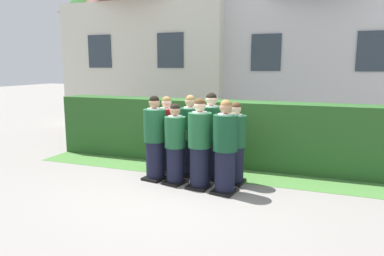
{
  "coord_description": "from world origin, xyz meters",
  "views": [
    {
      "loc": [
        2.37,
        -6.06,
        2.23
      ],
      "look_at": [
        0.0,
        0.28,
        1.05
      ],
      "focal_mm": 33.59,
      "sensor_mm": 36.0,
      "label": 1
    }
  ],
  "objects_px": {
    "student_front_row_2": "(200,146)",
    "student_rear_row_3": "(235,145)",
    "student_front_row_0": "(155,140)",
    "student_front_row_3": "(225,149)",
    "student_in_red_blazer": "(167,136)",
    "student_rear_row_1": "(190,138)",
    "student_front_row_1": "(175,146)",
    "student_rear_row_2": "(211,138)"
  },
  "relations": [
    {
      "from": "student_front_row_2",
      "to": "student_rear_row_2",
      "type": "relative_size",
      "value": 0.96
    },
    {
      "from": "student_in_red_blazer",
      "to": "student_front_row_2",
      "type": "bearing_deg",
      "value": -35.87
    },
    {
      "from": "student_rear_row_2",
      "to": "student_rear_row_3",
      "type": "distance_m",
      "value": 0.52
    },
    {
      "from": "student_rear_row_2",
      "to": "student_rear_row_3",
      "type": "relative_size",
      "value": 1.1
    },
    {
      "from": "student_rear_row_1",
      "to": "student_front_row_0",
      "type": "bearing_deg",
      "value": -139.31
    },
    {
      "from": "student_front_row_1",
      "to": "student_rear_row_3",
      "type": "distance_m",
      "value": 1.13
    },
    {
      "from": "student_front_row_2",
      "to": "student_front_row_3",
      "type": "height_order",
      "value": "same"
    },
    {
      "from": "student_front_row_2",
      "to": "student_rear_row_3",
      "type": "distance_m",
      "value": 0.71
    },
    {
      "from": "student_front_row_0",
      "to": "student_rear_row_2",
      "type": "xyz_separation_m",
      "value": [
        1.03,
        0.39,
        0.03
      ]
    },
    {
      "from": "student_front_row_0",
      "to": "student_rear_row_2",
      "type": "distance_m",
      "value": 1.1
    },
    {
      "from": "student_front_row_0",
      "to": "student_front_row_2",
      "type": "distance_m",
      "value": 1.0
    },
    {
      "from": "student_rear_row_1",
      "to": "student_rear_row_2",
      "type": "xyz_separation_m",
      "value": [
        0.47,
        -0.09,
        0.03
      ]
    },
    {
      "from": "student_front_row_2",
      "to": "student_in_red_blazer",
      "type": "height_order",
      "value": "student_front_row_2"
    },
    {
      "from": "student_front_row_0",
      "to": "student_front_row_1",
      "type": "relative_size",
      "value": 1.08
    },
    {
      "from": "student_front_row_0",
      "to": "student_rear_row_1",
      "type": "relative_size",
      "value": 1.0
    },
    {
      "from": "student_rear_row_1",
      "to": "student_rear_row_3",
      "type": "xyz_separation_m",
      "value": [
        0.97,
        -0.18,
        -0.04
      ]
    },
    {
      "from": "student_front_row_0",
      "to": "student_front_row_1",
      "type": "xyz_separation_m",
      "value": [
        0.47,
        -0.09,
        -0.06
      ]
    },
    {
      "from": "student_front_row_0",
      "to": "student_in_red_blazer",
      "type": "relative_size",
      "value": 1.03
    },
    {
      "from": "student_front_row_0",
      "to": "student_rear_row_3",
      "type": "relative_size",
      "value": 1.06
    },
    {
      "from": "student_front_row_0",
      "to": "student_in_red_blazer",
      "type": "distance_m",
      "value": 0.55
    },
    {
      "from": "student_front_row_1",
      "to": "student_front_row_2",
      "type": "distance_m",
      "value": 0.52
    },
    {
      "from": "student_front_row_0",
      "to": "student_rear_row_1",
      "type": "height_order",
      "value": "student_front_row_0"
    },
    {
      "from": "student_rear_row_1",
      "to": "student_rear_row_3",
      "type": "relative_size",
      "value": 1.06
    },
    {
      "from": "student_front_row_1",
      "to": "student_rear_row_2",
      "type": "bearing_deg",
      "value": 41.29
    },
    {
      "from": "student_front_row_2",
      "to": "student_front_row_3",
      "type": "distance_m",
      "value": 0.51
    },
    {
      "from": "student_front_row_1",
      "to": "student_front_row_3",
      "type": "distance_m",
      "value": 1.03
    },
    {
      "from": "student_front_row_1",
      "to": "student_rear_row_3",
      "type": "bearing_deg",
      "value": 20.33
    },
    {
      "from": "student_front_row_3",
      "to": "student_rear_row_3",
      "type": "distance_m",
      "value": 0.56
    },
    {
      "from": "student_rear_row_1",
      "to": "student_rear_row_3",
      "type": "bearing_deg",
      "value": -10.67
    },
    {
      "from": "student_front_row_3",
      "to": "student_in_red_blazer",
      "type": "distance_m",
      "value": 1.68
    },
    {
      "from": "student_front_row_1",
      "to": "student_front_row_2",
      "type": "xyz_separation_m",
      "value": [
        0.51,
        -0.07,
        0.06
      ]
    },
    {
      "from": "student_front_row_2",
      "to": "student_front_row_3",
      "type": "relative_size",
      "value": 1.0
    },
    {
      "from": "student_rear_row_3",
      "to": "student_front_row_2",
      "type": "bearing_deg",
      "value": -139.85
    },
    {
      "from": "student_front_row_0",
      "to": "student_front_row_3",
      "type": "bearing_deg",
      "value": -9.74
    },
    {
      "from": "student_front_row_1",
      "to": "student_in_red_blazer",
      "type": "xyz_separation_m",
      "value": [
        -0.46,
        0.64,
        0.04
      ]
    },
    {
      "from": "student_front_row_1",
      "to": "student_rear_row_1",
      "type": "xyz_separation_m",
      "value": [
        0.09,
        0.58,
        0.06
      ]
    },
    {
      "from": "student_front_row_0",
      "to": "student_rear_row_2",
      "type": "bearing_deg",
      "value": 20.86
    },
    {
      "from": "student_front_row_0",
      "to": "student_rear_row_3",
      "type": "xyz_separation_m",
      "value": [
        1.53,
        0.3,
        -0.05
      ]
    },
    {
      "from": "student_rear_row_3",
      "to": "student_front_row_3",
      "type": "bearing_deg",
      "value": -94.24
    },
    {
      "from": "student_front_row_0",
      "to": "student_front_row_1",
      "type": "distance_m",
      "value": 0.49
    },
    {
      "from": "student_front_row_3",
      "to": "student_rear_row_3",
      "type": "relative_size",
      "value": 1.06
    },
    {
      "from": "student_front_row_3",
      "to": "student_rear_row_1",
      "type": "bearing_deg",
      "value": 141.67
    }
  ]
}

